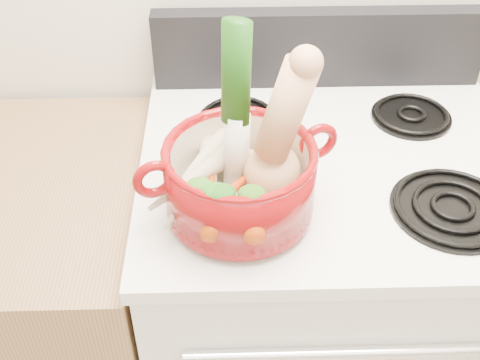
{
  "coord_description": "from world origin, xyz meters",
  "views": [
    {
      "loc": [
        -0.22,
        0.45,
        1.69
      ],
      "look_at": [
        -0.2,
        1.22,
        1.05
      ],
      "focal_mm": 45.0,
      "sensor_mm": 36.0,
      "label": 1
    }
  ],
  "objects_px": {
    "dutch_oven": "(240,179)",
    "squash": "(274,132)",
    "stove_body": "(315,311)",
    "leek": "(236,108)"
  },
  "relations": [
    {
      "from": "dutch_oven",
      "to": "squash",
      "type": "xyz_separation_m",
      "value": [
        0.06,
        0.01,
        0.09
      ]
    },
    {
      "from": "stove_body",
      "to": "squash",
      "type": "height_order",
      "value": "squash"
    },
    {
      "from": "squash",
      "to": "leek",
      "type": "height_order",
      "value": "leek"
    },
    {
      "from": "stove_body",
      "to": "leek",
      "type": "distance_m",
      "value": 0.73
    },
    {
      "from": "dutch_oven",
      "to": "squash",
      "type": "height_order",
      "value": "squash"
    },
    {
      "from": "stove_body",
      "to": "squash",
      "type": "relative_size",
      "value": 3.58
    },
    {
      "from": "stove_body",
      "to": "squash",
      "type": "distance_m",
      "value": 0.69
    },
    {
      "from": "dutch_oven",
      "to": "leek",
      "type": "relative_size",
      "value": 0.81
    },
    {
      "from": "dutch_oven",
      "to": "squash",
      "type": "bearing_deg",
      "value": -6.57
    },
    {
      "from": "squash",
      "to": "stove_body",
      "type": "bearing_deg",
      "value": 26.72
    }
  ]
}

